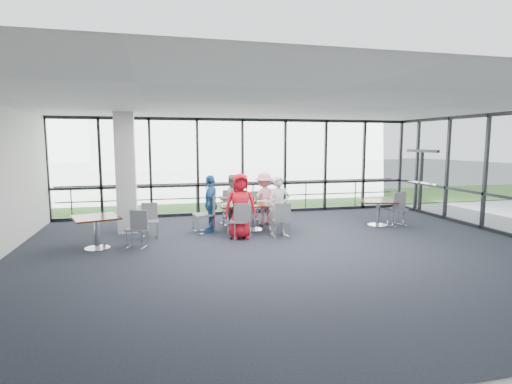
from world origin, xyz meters
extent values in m
cube|color=black|center=(0.00, 0.00, -0.01)|extent=(12.00, 10.00, 0.02)
cube|color=white|center=(0.00, 0.00, 3.20)|extent=(12.00, 10.00, 0.04)
cube|color=silver|center=(0.00, -5.00, 1.60)|extent=(12.00, 0.10, 3.20)
cube|color=white|center=(0.00, 5.00, 1.60)|extent=(12.00, 0.10, 3.20)
cube|color=black|center=(6.00, 3.75, 1.05)|extent=(0.12, 1.60, 2.10)
cube|color=silver|center=(-3.60, 3.00, 1.60)|extent=(0.50, 0.50, 3.20)
cube|color=slate|center=(0.00, 10.00, -0.02)|extent=(80.00, 70.00, 0.02)
cube|color=#2C5321|center=(0.00, 8.00, 0.01)|extent=(80.00, 5.00, 0.01)
cube|color=silver|center=(4.00, 32.00, 3.00)|extent=(24.00, 10.00, 6.00)
cylinder|color=#2D2D33|center=(0.00, 5.60, 0.50)|extent=(12.00, 0.06, 0.06)
cube|color=#3E1A09|center=(-0.25, 2.39, 0.73)|extent=(1.88, 1.08, 0.04)
cylinder|color=silver|center=(-0.25, 2.39, 0.35)|extent=(0.12, 0.12, 0.71)
cylinder|color=silver|center=(-0.25, 2.39, 0.01)|extent=(0.56, 0.56, 0.03)
cube|color=#3E1A09|center=(-4.16, 1.33, 0.73)|extent=(1.19, 1.19, 0.04)
cylinder|color=silver|center=(-4.16, 1.33, 0.35)|extent=(0.12, 0.12, 0.71)
cube|color=#3E1A09|center=(3.40, 2.10, 0.73)|extent=(1.19, 1.19, 0.04)
cylinder|color=silver|center=(3.40, 2.10, 0.35)|extent=(0.12, 0.12, 0.71)
imported|color=red|center=(-0.78, 1.57, 0.83)|extent=(0.83, 0.57, 1.65)
imported|color=silver|center=(0.25, 1.64, 0.77)|extent=(0.61, 0.48, 1.54)
imported|color=slate|center=(-0.71, 3.17, 0.74)|extent=(0.74, 0.47, 1.49)
imported|color=pink|center=(0.25, 3.12, 0.76)|extent=(1.07, 0.70, 1.52)
imported|color=#285F9F|center=(-1.42, 2.41, 0.78)|extent=(0.74, 1.01, 1.55)
cylinder|color=white|center=(-0.79, 2.03, 0.76)|extent=(0.27, 0.27, 0.01)
cylinder|color=white|center=(0.29, 2.02, 0.76)|extent=(0.24, 0.24, 0.01)
cylinder|color=white|center=(-0.71, 2.69, 0.76)|extent=(0.26, 0.26, 0.01)
cylinder|color=white|center=(0.18, 2.68, 0.76)|extent=(0.27, 0.27, 0.01)
cylinder|color=white|center=(-0.99, 2.42, 0.76)|extent=(0.27, 0.27, 0.01)
cylinder|color=white|center=(-0.44, 2.16, 0.82)|extent=(0.07, 0.07, 0.15)
cylinder|color=white|center=(0.07, 2.16, 0.82)|extent=(0.07, 0.07, 0.14)
cylinder|color=white|center=(-0.17, 2.58, 0.82)|extent=(0.07, 0.07, 0.14)
cylinder|color=white|center=(-0.88, 2.25, 0.81)|extent=(0.06, 0.06, 0.13)
cube|color=white|center=(-0.38, 1.97, 0.75)|extent=(0.28, 0.20, 0.00)
cube|color=white|center=(0.53, 2.07, 0.75)|extent=(0.37, 0.32, 0.00)
cube|color=white|center=(-0.05, 2.79, 0.75)|extent=(0.38, 0.36, 0.00)
cube|color=black|center=(-0.23, 2.43, 0.77)|extent=(0.10, 0.07, 0.04)
cylinder|color=#9C1A00|center=(-0.24, 2.46, 0.84)|extent=(0.06, 0.06, 0.18)
cylinder|color=#1E753B|center=(-0.15, 2.48, 0.85)|extent=(0.05, 0.05, 0.20)
camera|label=1|loc=(-2.77, -8.13, 2.42)|focal=28.00mm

